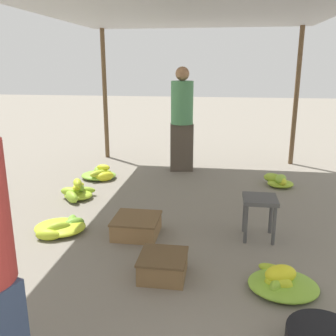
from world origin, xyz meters
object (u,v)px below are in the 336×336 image
banana_pile_left_2 (77,192)px  crate_mid (137,226)px  shopper_walking_mid (182,118)px  banana_pile_left_0 (61,227)px  banana_pile_right_1 (279,181)px  banana_pile_left_1 (100,174)px  stool (260,206)px  banana_pile_right_0 (281,282)px  crate_near (163,266)px

banana_pile_left_2 → crate_mid: banana_pile_left_2 is taller
banana_pile_left_2 → shopper_walking_mid: 2.16m
banana_pile_left_0 → banana_pile_right_1: size_ratio=1.25×
banana_pile_left_0 → crate_mid: bearing=4.0°
banana_pile_left_2 → banana_pile_right_1: bearing=19.0°
banana_pile_left_0 → banana_pile_left_1: (-0.21, 1.93, 0.01)m
banana_pile_left_1 → shopper_walking_mid: (1.21, 0.67, 0.81)m
stool → banana_pile_right_0: stool is taller
stool → banana_pile_right_1: 1.85m
shopper_walking_mid → stool: bearing=-66.3°
banana_pile_left_1 → shopper_walking_mid: shopper_walking_mid is taller
shopper_walking_mid → banana_pile_right_0: bearing=-70.8°
stool → banana_pile_left_1: bearing=142.3°
banana_pile_left_0 → shopper_walking_mid: (1.00, 2.61, 0.83)m
stool → banana_pile_left_0: stool is taller
stool → banana_pile_right_1: bearing=76.1°
banana_pile_left_1 → crate_mid: (1.02, -1.87, 0.03)m
crate_near → shopper_walking_mid: bearing=93.8°
shopper_walking_mid → crate_mid: bearing=-94.2°
banana_pile_right_0 → banana_pile_left_2: bearing=143.7°
banana_pile_right_0 → stool: bearing=96.4°
banana_pile_left_1 → crate_mid: 2.14m
crate_near → banana_pile_right_1: bearing=63.9°
stool → shopper_walking_mid: size_ratio=0.26×
banana_pile_right_1 → crate_mid: bearing=-131.9°
stool → crate_near: bearing=-134.6°
crate_mid → crate_near: bearing=-61.8°
banana_pile_left_2 → banana_pile_right_1: banana_pile_left_2 is taller
banana_pile_right_1 → crate_near: bearing=-116.1°
banana_pile_left_0 → shopper_walking_mid: shopper_walking_mid is taller
crate_mid → banana_pile_left_1: bearing=118.6°
banana_pile_right_0 → crate_near: (-0.96, 0.06, 0.03)m
stool → banana_pile_right_1: (0.44, 1.77, -0.27)m
crate_mid → shopper_walking_mid: 2.67m
crate_mid → stool: bearing=5.2°
banana_pile_left_0 → banana_pile_left_2: (-0.22, 1.00, 0.04)m
banana_pile_right_0 → crate_near: 0.96m
banana_pile_left_2 → crate_near: size_ratio=1.26×
banana_pile_left_2 → banana_pile_right_0: size_ratio=0.91×
banana_pile_right_0 → shopper_walking_mid: bearing=109.2°
banana_pile_left_2 → shopper_walking_mid: shopper_walking_mid is taller
banana_pile_left_2 → banana_pile_right_1: size_ratio=1.11×
banana_pile_left_0 → crate_near: crate_near is taller
banana_pile_left_2 → stool: bearing=-20.0°
stool → crate_mid: size_ratio=0.93×
banana_pile_left_2 → banana_pile_left_0: bearing=-77.6°
banana_pile_left_0 → banana_pile_right_0: (2.17, -0.76, 0.02)m
banana_pile_left_0 → banana_pile_right_0: banana_pile_right_0 is taller
banana_pile_left_1 → banana_pile_right_0: (2.38, -2.69, 0.00)m
crate_mid → banana_pile_left_2: bearing=137.5°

